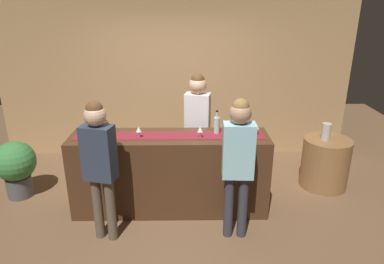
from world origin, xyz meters
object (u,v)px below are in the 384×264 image
(wine_glass_mid_counter, at_px, (200,130))
(wine_glass_near_customer, at_px, (257,127))
(wine_bottle_clear, at_px, (217,125))
(vase_on_side_table, at_px, (326,131))
(potted_plant_tall, at_px, (16,166))
(bartender, at_px, (197,120))
(customer_browsing, at_px, (99,158))
(wine_bottle_amber, at_px, (106,129))
(wine_glass_far_end, at_px, (139,130))
(round_side_table, at_px, (325,163))
(customer_sipping, at_px, (238,156))

(wine_glass_mid_counter, bearing_deg, wine_glass_near_customer, 7.94)
(wine_bottle_clear, height_order, vase_on_side_table, wine_bottle_clear)
(potted_plant_tall, bearing_deg, bartender, 5.48)
(wine_glass_near_customer, height_order, customer_browsing, customer_browsing)
(vase_on_side_table, bearing_deg, wine_bottle_amber, -168.01)
(wine_glass_far_end, relative_size, potted_plant_tall, 0.18)
(customer_browsing, height_order, round_side_table, customer_browsing)
(wine_glass_near_customer, relative_size, customer_browsing, 0.09)
(round_side_table, bearing_deg, potted_plant_tall, -176.78)
(round_side_table, bearing_deg, wine_bottle_amber, -168.30)
(wine_bottle_amber, height_order, bartender, bartender)
(wine_glass_far_end, distance_m, round_side_table, 2.80)
(wine_glass_near_customer, distance_m, potted_plant_tall, 3.32)
(wine_bottle_clear, relative_size, wine_glass_near_customer, 2.10)
(potted_plant_tall, bearing_deg, wine_glass_near_customer, -5.48)
(vase_on_side_table, bearing_deg, round_side_table, -5.38)
(wine_glass_mid_counter, relative_size, customer_sipping, 0.09)
(round_side_table, bearing_deg, customer_sipping, -141.29)
(customer_browsing, bearing_deg, wine_bottle_amber, 108.33)
(wine_glass_far_end, xyz_separation_m, bartender, (0.73, 0.64, -0.09))
(vase_on_side_table, xyz_separation_m, potted_plant_tall, (-4.35, -0.25, -0.39))
(customer_sipping, height_order, potted_plant_tall, customer_sipping)
(wine_glass_near_customer, bearing_deg, round_side_table, 25.57)
(wine_glass_mid_counter, xyz_separation_m, customer_sipping, (0.40, -0.53, -0.11))
(wine_bottle_clear, distance_m, wine_glass_mid_counter, 0.26)
(round_side_table, bearing_deg, wine_glass_far_end, -166.14)
(wine_bottle_clear, height_order, round_side_table, wine_bottle_clear)
(wine_bottle_amber, bearing_deg, wine_glass_mid_counter, -1.55)
(customer_sipping, height_order, round_side_table, customer_sipping)
(round_side_table, bearing_deg, wine_glass_mid_counter, -160.67)
(wine_glass_near_customer, xyz_separation_m, round_side_table, (1.17, 0.56, -0.77))
(wine_glass_mid_counter, relative_size, bartender, 0.08)
(wine_glass_near_customer, xyz_separation_m, customer_browsing, (-1.81, -0.64, -0.12))
(wine_bottle_amber, height_order, wine_glass_mid_counter, wine_bottle_amber)
(wine_bottle_amber, relative_size, round_side_table, 0.41)
(wine_glass_far_end, bearing_deg, round_side_table, 13.86)
(bartender, bearing_deg, wine_glass_far_end, 53.52)
(customer_sipping, bearing_deg, vase_on_side_table, 42.43)
(wine_bottle_clear, xyz_separation_m, wine_glass_far_end, (-0.96, -0.14, -0.01))
(wine_bottle_amber, bearing_deg, customer_sipping, -19.83)
(customer_sipping, bearing_deg, wine_bottle_amber, 162.79)
(wine_glass_far_end, height_order, bartender, bartender)
(wine_bottle_clear, distance_m, vase_on_side_table, 1.71)
(customer_browsing, bearing_deg, customer_sipping, 14.72)
(wine_bottle_clear, bearing_deg, round_side_table, 16.91)
(bartender, height_order, vase_on_side_table, bartender)
(wine_glass_far_end, bearing_deg, wine_bottle_amber, 177.07)
(customer_sipping, height_order, vase_on_side_table, customer_sipping)
(wine_glass_mid_counter, bearing_deg, vase_on_side_table, 19.97)
(wine_glass_near_customer, distance_m, wine_glass_far_end, 1.45)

